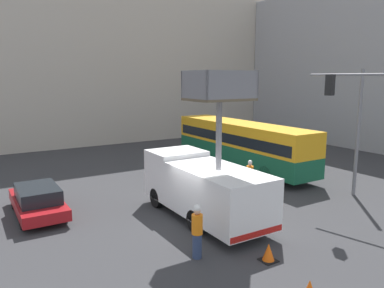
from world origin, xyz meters
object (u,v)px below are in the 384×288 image
Objects in this scene: city_bus at (241,142)px; traffic_light_pole at (350,113)px; road_worker_directing at (250,176)px; parked_car_curbside at (38,200)px; utility_truck at (203,184)px; traffic_cone_mid_road at (268,253)px; road_worker_near_truck at (197,231)px.

city_bus is 1.83× the size of traffic_light_pole.
road_worker_directing reaches higher than parked_car_curbside.
utility_truck reaches higher than traffic_cone_mid_road.
utility_truck is at bearing 86.32° from road_worker_near_truck.
traffic_light_pole is (7.38, -1.65, 2.86)m from utility_truck.
city_bus reaches higher than parked_car_curbside.
road_worker_directing is (-3.08, -4.59, -0.96)m from city_bus.
traffic_cone_mid_road is (-7.64, -2.76, -4.13)m from traffic_light_pole.
traffic_light_pole is 10.26m from road_worker_near_truck.
utility_truck is 3.89× the size of road_worker_directing.
parked_car_curbside reaches higher than traffic_cone_mid_road.
traffic_cone_mid_road is 0.13× the size of parked_car_curbside.
city_bus is 19.44× the size of traffic_cone_mid_road.
city_bus is 6.30× the size of road_worker_near_truck.
utility_truck reaches higher than city_bus.
road_worker_near_truck is at bearing -172.17° from traffic_light_pole.
city_bus is 6.72× the size of road_worker_directing.
traffic_cone_mid_road is at bearing 96.39° from road_worker_directing.
road_worker_near_truck is 8.00m from road_worker_directing.
road_worker_near_truck is at bearing 143.22° from traffic_cone_mid_road.
traffic_light_pole is 9.12m from traffic_cone_mid_road.
traffic_cone_mid_road is (-0.27, -4.41, -1.28)m from utility_truck.
traffic_light_pole is 15.16m from parked_car_curbside.
road_worker_directing is at bearing 54.61° from traffic_cone_mid_road.
parked_car_curbside is (-5.85, 8.60, 0.41)m from traffic_cone_mid_road.
traffic_light_pole reaches higher than road_worker_directing.
parked_car_curbside is at bearing 124.21° from traffic_cone_mid_road.
road_worker_directing is at bearing 23.96° from utility_truck.
road_worker_near_truck is at bearing 140.58° from city_bus.
traffic_light_pole is (0.11, -8.10, 2.57)m from city_bus.
road_worker_directing is 10.56m from parked_car_curbside.
city_bus is 8.50m from traffic_light_pole.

